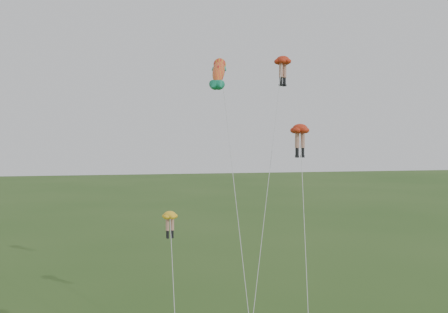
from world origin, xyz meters
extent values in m
ellipsoid|color=red|center=(6.16, 12.56, 19.12)|extent=(1.86, 1.86, 0.67)
cylinder|color=tan|center=(5.98, 12.45, 18.33)|extent=(0.30, 0.30, 1.03)
cylinder|color=black|center=(5.98, 12.45, 17.56)|extent=(0.23, 0.23, 0.51)
cube|color=black|center=(5.98, 12.45, 17.22)|extent=(0.30, 0.34, 0.15)
cylinder|color=tan|center=(6.33, 12.67, 18.33)|extent=(0.30, 0.30, 1.03)
cylinder|color=black|center=(6.33, 12.67, 17.56)|extent=(0.23, 0.23, 0.51)
cube|color=black|center=(6.33, 12.67, 17.22)|extent=(0.30, 0.34, 0.15)
cylinder|color=silver|center=(3.05, 5.79, 9.83)|extent=(6.26, 13.57, 19.25)
ellipsoid|color=red|center=(5.08, 5.52, 13.80)|extent=(1.35, 1.35, 0.62)
cylinder|color=tan|center=(4.89, 5.51, 13.07)|extent=(0.27, 0.27, 0.94)
cylinder|color=black|center=(4.89, 5.51, 12.37)|extent=(0.21, 0.21, 0.47)
cube|color=black|center=(4.89, 5.51, 12.06)|extent=(0.18, 0.29, 0.14)
cylinder|color=tan|center=(5.27, 5.54, 13.07)|extent=(0.27, 0.27, 0.94)
cylinder|color=black|center=(5.27, 5.54, 12.37)|extent=(0.21, 0.21, 0.47)
cube|color=black|center=(5.27, 5.54, 12.06)|extent=(0.18, 0.29, 0.14)
cylinder|color=silver|center=(4.13, 1.84, 7.16)|extent=(1.93, 7.41, 13.90)
ellipsoid|color=yellow|center=(-3.25, 3.22, 8.99)|extent=(1.03, 1.03, 0.44)
cylinder|color=tan|center=(-3.38, 3.20, 8.47)|extent=(0.20, 0.20, 0.67)
cylinder|color=black|center=(-3.38, 3.20, 7.96)|extent=(0.15, 0.15, 0.34)
cube|color=black|center=(-3.38, 3.20, 7.75)|extent=(0.14, 0.21, 0.10)
cylinder|color=tan|center=(-3.12, 3.25, 8.47)|extent=(0.20, 0.20, 0.67)
cylinder|color=black|center=(-3.12, 3.25, 7.96)|extent=(0.15, 0.15, 0.34)
cube|color=black|center=(-3.12, 3.25, 7.75)|extent=(0.14, 0.21, 0.10)
cylinder|color=silver|center=(-3.30, -0.08, 4.71)|extent=(0.13, 6.63, 9.00)
ellipsoid|color=orange|center=(0.44, 8.41, 17.61)|extent=(1.70, 3.45, 2.57)
sphere|color=orange|center=(0.44, 8.41, 17.61)|extent=(1.18, 1.43, 1.24)
cone|color=#158A63|center=(0.44, 8.41, 17.61)|extent=(0.96, 1.27, 1.22)
cone|color=#158A63|center=(0.44, 8.41, 17.61)|extent=(0.96, 1.27, 1.22)
cone|color=#158A63|center=(0.44, 8.41, 17.61)|extent=(0.54, 0.71, 0.68)
cone|color=#158A63|center=(0.44, 8.41, 17.61)|extent=(0.54, 0.71, 0.68)
cone|color=red|center=(0.44, 8.41, 17.61)|extent=(0.58, 0.73, 0.66)
cylinder|color=silver|center=(0.39, 2.74, 8.92)|extent=(0.13, 11.37, 17.41)
camera|label=1|loc=(-5.45, -24.20, 13.36)|focal=40.00mm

